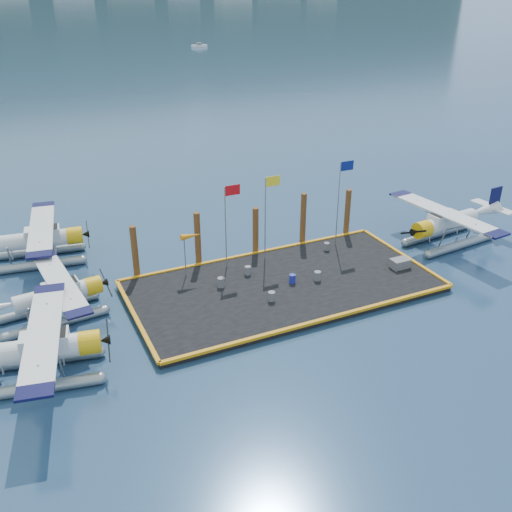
% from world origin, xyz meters
% --- Properties ---
extents(ground, '(4000.00, 4000.00, 0.00)m').
position_xyz_m(ground, '(0.00, 0.00, 0.00)').
color(ground, navy).
rests_on(ground, ground).
extents(dock, '(20.00, 10.00, 0.40)m').
position_xyz_m(dock, '(0.00, 0.00, 0.20)').
color(dock, black).
rests_on(dock, ground).
extents(dock_bumpers, '(20.25, 10.25, 0.18)m').
position_xyz_m(dock_bumpers, '(0.00, 0.00, 0.49)').
color(dock_bumpers, '#C37A0B').
rests_on(dock_bumpers, dock).
extents(seaplane_a, '(9.53, 10.40, 3.68)m').
position_xyz_m(seaplane_a, '(-15.72, -3.08, 1.60)').
color(seaplane_a, gray).
rests_on(seaplane_a, ground).
extents(seaplane_b, '(8.34, 9.20, 3.26)m').
position_xyz_m(seaplane_b, '(-14.11, 2.64, 1.42)').
color(seaplane_b, gray).
rests_on(seaplane_b, ground).
extents(seaplane_c, '(9.48, 10.43, 3.69)m').
position_xyz_m(seaplane_c, '(-14.22, 11.08, 1.61)').
color(seaplane_c, gray).
rests_on(seaplane_c, ground).
extents(seaplane_d, '(9.57, 10.56, 3.74)m').
position_xyz_m(seaplane_d, '(14.71, 0.97, 1.63)').
color(seaplane_d, gray).
rests_on(seaplane_d, ground).
extents(drum_0, '(0.47, 0.47, 0.66)m').
position_xyz_m(drum_0, '(-3.91, 1.36, 0.73)').
color(drum_0, '#545459').
rests_on(drum_0, dock).
extents(drum_1, '(0.42, 0.42, 0.60)m').
position_xyz_m(drum_1, '(0.62, -0.15, 0.70)').
color(drum_1, navy).
rests_on(drum_1, dock).
extents(drum_2, '(0.45, 0.45, 0.63)m').
position_xyz_m(drum_2, '(2.32, -0.55, 0.72)').
color(drum_2, '#545459').
rests_on(drum_2, dock).
extents(drum_3, '(0.44, 0.44, 0.62)m').
position_xyz_m(drum_3, '(-1.69, -1.67, 0.71)').
color(drum_3, '#545459').
rests_on(drum_3, dock).
extents(drum_4, '(0.41, 0.41, 0.58)m').
position_xyz_m(drum_4, '(5.36, 3.25, 0.69)').
color(drum_4, '#545459').
rests_on(drum_4, dock).
extents(drum_5, '(0.43, 0.43, 0.61)m').
position_xyz_m(drum_5, '(-1.59, 2.19, 0.70)').
color(drum_5, '#545459').
rests_on(drum_5, dock).
extents(crate, '(1.29, 0.86, 0.64)m').
position_xyz_m(crate, '(8.53, -1.39, 0.72)').
color(crate, '#545459').
rests_on(crate, dock).
extents(flagpole_red, '(1.14, 0.08, 6.00)m').
position_xyz_m(flagpole_red, '(-2.29, 3.80, 4.40)').
color(flagpole_red, gray).
rests_on(flagpole_red, dock).
extents(flagpole_yellow, '(1.14, 0.08, 6.20)m').
position_xyz_m(flagpole_yellow, '(0.70, 3.80, 4.51)').
color(flagpole_yellow, gray).
rests_on(flagpole_yellow, dock).
extents(flagpole_blue, '(1.14, 0.08, 6.50)m').
position_xyz_m(flagpole_blue, '(6.70, 3.80, 4.69)').
color(flagpole_blue, gray).
rests_on(flagpole_blue, dock).
extents(windsock, '(1.40, 0.44, 3.12)m').
position_xyz_m(windsock, '(-5.03, 3.80, 3.23)').
color(windsock, gray).
rests_on(windsock, dock).
extents(piling_0, '(0.44, 0.44, 4.00)m').
position_xyz_m(piling_0, '(-8.50, 5.40, 2.00)').
color(piling_0, '#4D2F16').
rests_on(piling_0, ground).
extents(piling_1, '(0.44, 0.44, 4.20)m').
position_xyz_m(piling_1, '(-4.00, 5.40, 2.10)').
color(piling_1, '#4D2F16').
rests_on(piling_1, ground).
extents(piling_2, '(0.44, 0.44, 3.80)m').
position_xyz_m(piling_2, '(0.50, 5.40, 1.90)').
color(piling_2, '#4D2F16').
rests_on(piling_2, ground).
extents(piling_3, '(0.44, 0.44, 4.30)m').
position_xyz_m(piling_3, '(4.50, 5.40, 2.15)').
color(piling_3, '#4D2F16').
rests_on(piling_3, ground).
extents(piling_4, '(0.44, 0.44, 4.00)m').
position_xyz_m(piling_4, '(8.50, 5.40, 2.00)').
color(piling_4, '#4D2F16').
rests_on(piling_4, ground).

